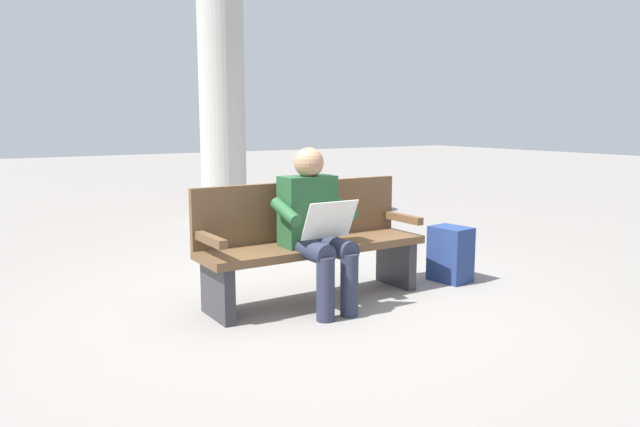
{
  "coord_description": "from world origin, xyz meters",
  "views": [
    {
      "loc": [
        2.38,
        3.85,
        1.38
      ],
      "look_at": [
        0.05,
        0.15,
        0.7
      ],
      "focal_mm": 34.13,
      "sensor_mm": 36.0,
      "label": 1
    }
  ],
  "objects": [
    {
      "name": "bench_near",
      "position": [
        0.0,
        -0.07,
        0.46
      ],
      "size": [
        1.8,
        0.49,
        0.9
      ],
      "rotation": [
        0.0,
        0.0,
        0.01
      ],
      "color": "brown",
      "rests_on": "ground"
    },
    {
      "name": "backpack",
      "position": [
        -1.29,
        0.14,
        0.23
      ],
      "size": [
        0.32,
        0.36,
        0.47
      ],
      "rotation": [
        0.0,
        0.0,
        1.7
      ],
      "color": "navy",
      "rests_on": "ground"
    },
    {
      "name": "ground_plane",
      "position": [
        0.0,
        0.0,
        0.0
      ],
      "size": [
        40.0,
        40.0,
        0.0
      ],
      "primitive_type": "plane",
      "color": "gray"
    },
    {
      "name": "person_seated",
      "position": [
        0.09,
        0.16,
        0.63
      ],
      "size": [
        0.57,
        0.57,
        1.18
      ],
      "rotation": [
        0.0,
        0.0,
        0.01
      ],
      "color": "#23512D",
      "rests_on": "ground"
    },
    {
      "name": "support_pillar",
      "position": [
        -0.9,
        -3.8,
        1.91
      ],
      "size": [
        0.61,
        0.61,
        3.82
      ],
      "primitive_type": "cylinder",
      "color": "#B2AFA8",
      "rests_on": "ground"
    }
  ]
}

